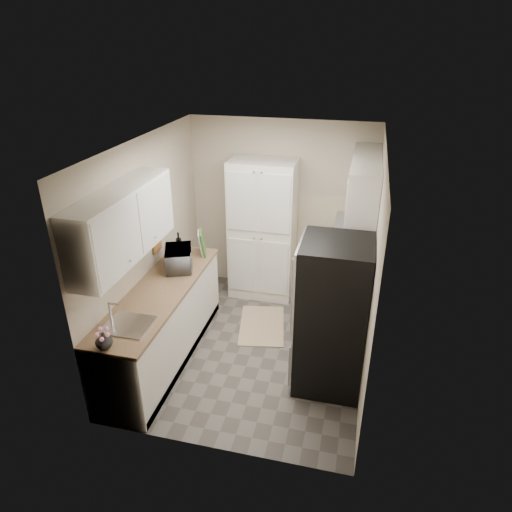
% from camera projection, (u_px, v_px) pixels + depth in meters
% --- Properties ---
extents(ground, '(3.20, 3.20, 0.00)m').
position_uv_depth(ground, '(254.00, 346.00, 5.68)').
color(ground, '#56514C').
rests_on(ground, ground).
extents(room_shell, '(2.64, 3.24, 2.52)m').
position_uv_depth(room_shell, '(252.00, 225.00, 4.96)').
color(room_shell, beige).
rests_on(room_shell, ground).
extents(pantry_cabinet, '(0.90, 0.55, 2.00)m').
position_uv_depth(pantry_cabinet, '(263.00, 230.00, 6.43)').
color(pantry_cabinet, silver).
rests_on(pantry_cabinet, ground).
extents(base_cabinet_left, '(0.60, 2.30, 0.88)m').
position_uv_depth(base_cabinet_left, '(163.00, 325.00, 5.32)').
color(base_cabinet_left, silver).
rests_on(base_cabinet_left, ground).
extents(countertop_left, '(0.63, 2.33, 0.04)m').
position_uv_depth(countertop_left, '(159.00, 291.00, 5.12)').
color(countertop_left, '#846647').
rests_on(countertop_left, base_cabinet_left).
extents(base_cabinet_right, '(0.60, 0.80, 0.88)m').
position_uv_depth(base_cabinet_right, '(344.00, 279.00, 6.32)').
color(base_cabinet_right, silver).
rests_on(base_cabinet_right, ground).
extents(countertop_right, '(0.63, 0.83, 0.04)m').
position_uv_depth(countertop_right, '(347.00, 249.00, 6.11)').
color(countertop_right, '#846647').
rests_on(countertop_right, base_cabinet_right).
extents(electric_range, '(0.71, 0.78, 1.13)m').
position_uv_depth(electric_range, '(338.00, 307.00, 5.60)').
color(electric_range, '#B7B7BC').
rests_on(electric_range, ground).
extents(refrigerator, '(0.70, 0.72, 1.70)m').
position_uv_depth(refrigerator, '(332.00, 316.00, 4.75)').
color(refrigerator, '#B7B7BC').
rests_on(refrigerator, ground).
extents(microwave, '(0.46, 0.55, 0.26)m').
position_uv_depth(microwave, '(179.00, 259.00, 5.52)').
color(microwave, '#B4B5B9').
rests_on(microwave, countertop_left).
extents(wine_bottle, '(0.07, 0.07, 0.27)m').
position_uv_depth(wine_bottle, '(179.00, 244.00, 5.87)').
color(wine_bottle, black).
rests_on(wine_bottle, countertop_left).
extents(flower_vase, '(0.19, 0.19, 0.16)m').
position_uv_depth(flower_vase, '(104.00, 340.00, 4.13)').
color(flower_vase, silver).
rests_on(flower_vase, countertop_left).
extents(cutting_board, '(0.11, 0.25, 0.32)m').
position_uv_depth(cutting_board, '(203.00, 243.00, 5.85)').
color(cutting_board, '#3D7D2D').
rests_on(cutting_board, countertop_left).
extents(toaster_oven, '(0.46, 0.52, 0.25)m').
position_uv_depth(toaster_oven, '(347.00, 235.00, 6.18)').
color(toaster_oven, '#A7A7AB').
rests_on(toaster_oven, countertop_right).
extents(fruit_basket, '(0.33, 0.33, 0.11)m').
position_uv_depth(fruit_basket, '(349.00, 223.00, 6.09)').
color(fruit_basket, orange).
rests_on(fruit_basket, toaster_oven).
extents(kitchen_mat, '(0.73, 1.01, 0.01)m').
position_uv_depth(kitchen_mat, '(262.00, 325.00, 6.07)').
color(kitchen_mat, tan).
rests_on(kitchen_mat, ground).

